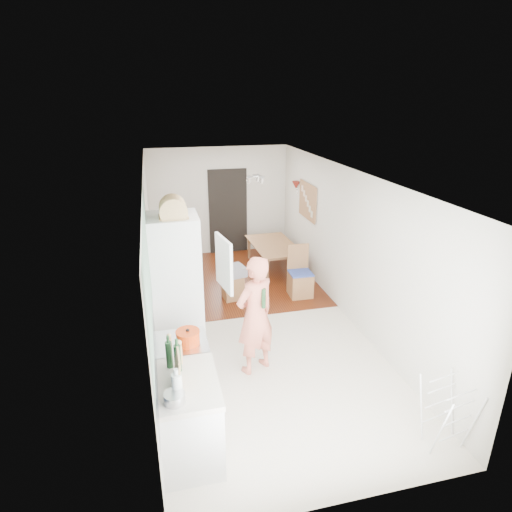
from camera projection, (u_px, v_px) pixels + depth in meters
name	position (u px, v px, depth m)	size (l,w,h in m)	color
room_shell	(254.00, 253.00, 6.74)	(3.20, 7.00, 2.50)	beige
floor	(254.00, 322.00, 7.19)	(3.20, 7.00, 0.01)	beige
wood_floor_overlay	(234.00, 279.00, 8.86)	(3.20, 3.30, 0.01)	#5A2709
sage_wall_panel	(148.00, 277.00, 4.36)	(0.02, 3.00, 1.30)	gray
tile_splashback	(156.00, 366.00, 4.11)	(0.02, 1.90, 0.50)	black
doorway_recess	(228.00, 212.00, 10.03)	(0.90, 0.04, 2.00)	black
base_cabinet	(190.00, 420.00, 4.43)	(0.60, 0.90, 0.86)	silver
worktop	(187.00, 384.00, 4.27)	(0.62, 0.92, 0.06)	beige
range_cooker	(184.00, 376.00, 5.11)	(0.60, 0.60, 0.88)	silver
cooker_top	(181.00, 343.00, 4.94)	(0.60, 0.60, 0.04)	silver
fridge_housing	(177.00, 292.00, 5.81)	(0.66, 0.66, 2.15)	silver
fridge_door	(224.00, 263.00, 5.51)	(0.56, 0.04, 0.70)	silver
fridge_interior	(198.00, 257.00, 5.71)	(0.02, 0.52, 0.66)	white
pinboard	(308.00, 201.00, 8.71)	(0.03, 0.90, 0.70)	tan
pinboard_frame	(307.00, 201.00, 8.71)	(0.01, 0.94, 0.74)	olive
wall_sconce	(296.00, 185.00, 9.22)	(0.18, 0.18, 0.16)	maroon
person	(255.00, 305.00, 5.63)	(0.72, 0.47, 1.98)	#DD735C
dining_table	(275.00, 258.00, 9.33)	(1.35, 0.75, 0.47)	olive
dining_chair	(301.00, 272.00, 7.95)	(0.41, 0.41, 0.98)	olive
stool	(233.00, 287.00, 7.94)	(0.35, 0.35, 0.46)	olive
grey_drape	(234.00, 271.00, 7.85)	(0.38, 0.38, 0.17)	gray
drying_rack	(447.00, 415.00, 4.56)	(0.40, 0.36, 0.79)	silver
bread_bin	(173.00, 210.00, 5.32)	(0.36, 0.34, 0.19)	#D9B86B
red_casserole	(188.00, 337.00, 4.87)	(0.28, 0.28, 0.16)	red
steel_pan	(175.00, 398.00, 3.94)	(0.20, 0.20, 0.10)	silver
held_bottle	(264.00, 298.00, 5.49)	(0.06, 0.06, 0.27)	#1D4021
bottle_a	(178.00, 358.00, 4.36)	(0.07, 0.07, 0.30)	#1D4021
bottle_b	(169.00, 355.00, 4.42)	(0.07, 0.07, 0.30)	#1D4021
bottle_c	(177.00, 385.00, 4.01)	(0.10, 0.10, 0.24)	silver
pepper_mill_front	(180.00, 354.00, 4.50)	(0.06, 0.06, 0.22)	#D9B86B
pepper_mill_back	(170.00, 346.00, 4.67)	(0.05, 0.05, 0.19)	#D9B86B
chopping_boards	(177.00, 371.00, 4.13)	(0.04, 0.25, 0.34)	#D9B86B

